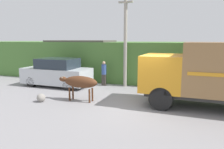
{
  "coord_description": "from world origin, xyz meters",
  "views": [
    {
      "loc": [
        2.28,
        -9.44,
        3.02
      ],
      "look_at": [
        -1.42,
        0.32,
        1.32
      ],
      "focal_mm": 35.0,
      "sensor_mm": 36.0,
      "label": 1
    }
  ],
  "objects": [
    {
      "name": "building_backdrop",
      "position": [
        -6.1,
        5.72,
        1.48
      ],
      "size": [
        4.99,
        2.7,
        2.93
      ],
      "color": "#B2BCAD",
      "rests_on": "ground_plane"
    },
    {
      "name": "cargo_truck",
      "position": [
        3.2,
        0.8,
        1.61
      ],
      "size": [
        6.08,
        2.47,
        2.89
      ],
      "rotation": [
        0.0,
        0.0,
        -0.02
      ],
      "color": "#2D2D2D",
      "rests_on": "ground_plane"
    },
    {
      "name": "pedestrian_on_hill",
      "position": [
        -3.2,
        3.52,
        0.89
      ],
      "size": [
        0.32,
        0.32,
        1.61
      ],
      "rotation": [
        0.0,
        0.0,
        3.11
      ],
      "color": "#38332D",
      "rests_on": "ground_plane"
    },
    {
      "name": "ground_plane",
      "position": [
        0.0,
        0.0,
        0.0
      ],
      "size": [
        60.0,
        60.0,
        0.0
      ],
      "primitive_type": "plane",
      "color": "gray"
    },
    {
      "name": "parked_suv",
      "position": [
        -6.03,
        2.35,
        0.86
      ],
      "size": [
        4.4,
        1.9,
        1.8
      ],
      "rotation": [
        0.0,
        0.0,
        -0.06
      ],
      "color": "silver",
      "rests_on": "ground_plane"
    },
    {
      "name": "roadside_rock",
      "position": [
        -4.6,
        -1.05,
        0.21
      ],
      "size": [
        0.41,
        0.41,
        0.41
      ],
      "color": "gray",
      "rests_on": "ground_plane"
    },
    {
      "name": "utility_pole",
      "position": [
        -1.85,
        3.8,
        3.11
      ],
      "size": [
        0.9,
        0.22,
        5.98
      ],
      "color": "#9E998E",
      "rests_on": "ground_plane"
    },
    {
      "name": "hillside_embankment",
      "position": [
        0.0,
        7.04,
        1.4
      ],
      "size": [
        32.0,
        5.76,
        2.8
      ],
      "color": "#4C7A38",
      "rests_on": "ground_plane"
    },
    {
      "name": "brown_cow",
      "position": [
        -2.91,
        -0.2,
        0.93
      ],
      "size": [
        2.1,
        0.58,
        1.24
      ],
      "rotation": [
        0.0,
        0.0,
        -0.09
      ],
      "color": "#512D19",
      "rests_on": "ground_plane"
    }
  ]
}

